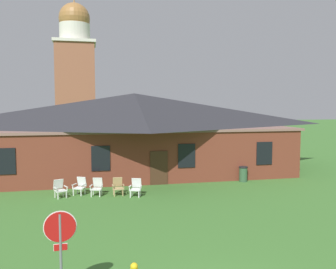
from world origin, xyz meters
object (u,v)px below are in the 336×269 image
lawn_chair_right_end (136,187)px  lawn_chair_near_door (80,186)px  lawn_chair_left_end (97,186)px  trash_bin (243,174)px  lawn_chair_by_porch (60,188)px  stop_sign (60,238)px  lawn_chair_middle (118,186)px

lawn_chair_right_end → lawn_chair_near_door: bearing=160.9°
lawn_chair_left_end → trash_bin: trash_bin is taller
lawn_chair_near_door → lawn_chair_right_end: same height
trash_bin → lawn_chair_right_end: bearing=-163.0°
lawn_chair_near_door → lawn_chair_by_porch: bearing=-158.1°
lawn_chair_near_door → trash_bin: 10.23m
stop_sign → lawn_chair_right_end: 10.57m
stop_sign → lawn_chair_near_door: size_ratio=2.43×
lawn_chair_near_door → stop_sign: bearing=-91.0°
lawn_chair_left_end → lawn_chair_middle: size_ratio=1.00×
lawn_chair_right_end → lawn_chair_left_end: bearing=163.9°
lawn_chair_left_end → lawn_chair_right_end: same height
lawn_chair_right_end → trash_bin: (7.21, 2.21, -0.00)m
lawn_chair_by_porch → lawn_chair_right_end: bearing=-8.4°
lawn_chair_near_door → trash_bin: (10.16, 1.19, -0.00)m
lawn_chair_by_porch → trash_bin: (11.22, 1.61, -0.00)m
lawn_chair_middle → trash_bin: bearing=12.1°
lawn_chair_middle → lawn_chair_right_end: (0.94, -0.47, 0.00)m
lawn_chair_by_porch → lawn_chair_right_end: same height
lawn_chair_left_end → trash_bin: 9.40m
lawn_chair_by_porch → trash_bin: trash_bin is taller
lawn_chair_middle → trash_bin: (8.15, 1.74, -0.00)m
lawn_chair_near_door → lawn_chair_left_end: 0.99m
stop_sign → lawn_chair_by_porch: (-0.86, 10.63, -1.14)m
stop_sign → lawn_chair_middle: bearing=78.1°
lawn_chair_near_door → lawn_chair_right_end: (2.95, -1.02, 0.00)m
lawn_chair_left_end → lawn_chair_right_end: 2.14m
lawn_chair_left_end → lawn_chair_middle: 1.12m
stop_sign → lawn_chair_near_door: 11.11m
stop_sign → trash_bin: (10.35, 12.24, -1.14)m
stop_sign → lawn_chair_middle: (2.21, 10.50, -1.14)m
lawn_chair_middle → stop_sign: bearing=-101.9°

